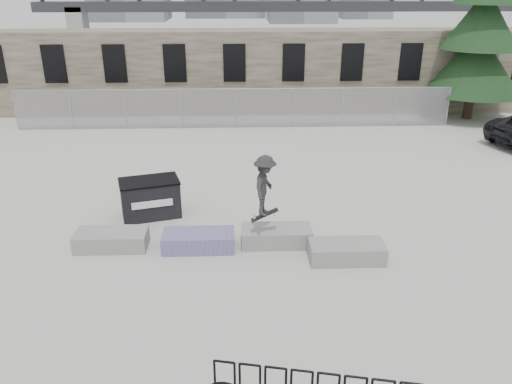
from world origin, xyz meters
TOP-DOWN VIEW (x-y plane):
  - ground at (0.00, 0.00)m, footprint 120.00×120.00m
  - stone_wall at (0.00, 16.24)m, footprint 36.00×2.58m
  - chainlink_fence at (-0.00, 12.50)m, footprint 22.06×0.06m
  - planter_far_left at (-3.48, 0.06)m, footprint 2.00×0.90m
  - planter_center_left at (-1.02, -0.08)m, footprint 2.00×0.90m
  - planter_center_right at (1.19, 0.11)m, footprint 2.00×0.90m
  - planter_offset at (3.02, -0.85)m, footprint 2.00×0.90m
  - dumpster at (-2.69, 2.16)m, footprint 2.08×1.58m
  - spruce_tree at (12.76, 13.95)m, footprint 4.92×4.92m
  - truss_bridge at (10.00, 55.00)m, footprint 70.00×3.00m
  - skateboarder at (0.83, -0.12)m, footprint 0.91×1.23m

SIDE VIEW (x-z plane):
  - ground at x=0.00m, z-range 0.00..0.00m
  - planter_far_left at x=-3.48m, z-range 0.02..0.52m
  - planter_center_left at x=-1.02m, z-range 0.02..0.52m
  - planter_center_right at x=1.19m, z-range 0.02..0.52m
  - planter_offset at x=3.02m, z-range 0.02..0.52m
  - dumpster at x=-2.69m, z-range 0.01..1.22m
  - chainlink_fence at x=0.00m, z-range 0.03..2.05m
  - skateboarder at x=0.83m, z-range 0.96..2.84m
  - stone_wall at x=0.00m, z-range 0.01..4.51m
  - truss_bridge at x=10.00m, z-range -0.77..9.03m
  - spruce_tree at x=12.76m, z-range -0.97..10.53m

